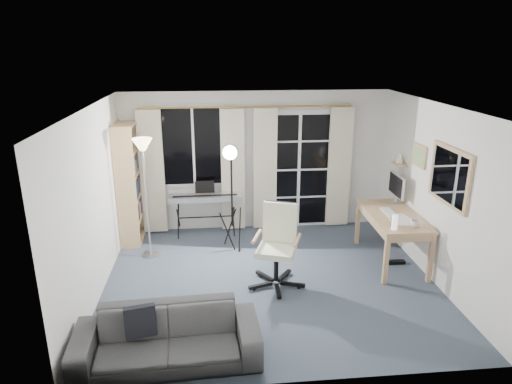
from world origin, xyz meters
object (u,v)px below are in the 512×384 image
Objects in this scene: office_chair at (278,238)px; mug at (415,223)px; bookshelf at (128,185)px; keyboard_piano at (205,198)px; sofa at (167,330)px; studio_light at (231,164)px; monitor at (396,186)px; torchiere_lamp at (144,163)px; desk at (393,220)px.

mug is at bearing 17.57° from office_chair.
bookshelf is at bearing 156.86° from mug.
sofa is at bearing -97.72° from keyboard_piano.
studio_light is (0.41, -0.65, 0.75)m from keyboard_piano.
sofa is (-1.37, -1.53, -0.29)m from office_chair.
monitor is 0.29× the size of sofa.
keyboard_piano is 3.28m from sofa.
sofa is (0.87, -3.23, -0.56)m from bookshelf.
bookshelf is 4.28m from monitor.
office_chair is (0.99, -1.71, -0.01)m from keyboard_piano.
office_chair is (1.85, -1.00, -0.83)m from torchiere_lamp.
studio_light reaches higher than office_chair.
torchiere_lamp reaches higher than studio_light.
keyboard_piano is 3.04m from desk.
office_chair reaches higher than sofa.
keyboard_piano is 9.76× the size of mug.
bookshelf is at bearing 162.11° from office_chair.
sofa is (-3.14, -1.98, -0.29)m from desk.
keyboard_piano is at bearing 133.43° from studio_light.
desk is at bearing 33.38° from office_chair.
keyboard_piano is at bearing 139.41° from office_chair.
desk is 0.62m from monitor.
studio_light is 2.58m from monitor.
bookshelf is 15.84× the size of mug.
sofa is (-0.38, -3.25, -0.29)m from keyboard_piano.
monitor is (3.82, -0.11, -0.44)m from torchiere_lamp.
office_chair is 1.88m from mug.
torchiere_lamp is (0.38, -0.69, 0.55)m from bookshelf.
office_chair is (0.58, -1.06, -0.76)m from studio_light.
monitor is (2.54, -0.17, -0.37)m from studio_light.
bookshelf is 3.60× the size of monitor.
studio_light is 14.20× the size of mug.
mug is (2.45, -1.12, -0.59)m from studio_light.
monitor is at bearing 84.20° from mug.
studio_light reaches higher than monitor.
monitor is (1.97, 0.89, 0.39)m from office_chair.
office_chair is at bearing -154.27° from monitor.
bookshelf is at bearing 179.59° from keyboard_piano.
mug is 3.59m from sofa.
office_chair is at bearing 45.38° from sofa.
torchiere_lamp is 0.97× the size of sofa.
keyboard_piano is 0.69× the size of studio_light.
studio_light reaches higher than sofa.
office_chair is at bearing -61.02° from keyboard_piano.
keyboard_piano is at bearing -0.00° from bookshelf.
sofa is (-3.24, -1.48, -0.45)m from mug.
keyboard_piano reaches higher than sofa.
bookshelf is 1.12× the size of studio_light.
mug is (0.10, -0.50, 0.16)m from desk.
mug is at bearing -32.84° from keyboard_piano.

